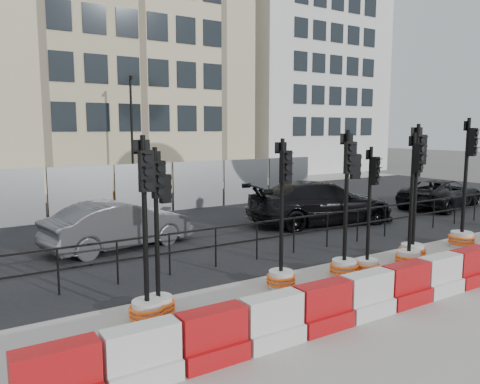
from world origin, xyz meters
TOP-DOWN VIEW (x-y plane):
  - ground at (0.00, 0.00)m, footprint 120.00×120.00m
  - sidewalk_near at (0.00, -3.00)m, footprint 40.00×6.00m
  - road at (0.00, 7.00)m, footprint 40.00×14.00m
  - sidewalk_far at (0.00, 16.00)m, footprint 40.00×4.00m
  - building_cream at (2.00, 21.99)m, footprint 15.00×10.06m
  - building_white at (17.00, 21.99)m, footprint 12.00×9.06m
  - kerb_railing at (0.00, 1.20)m, footprint 18.00×0.04m
  - heras_fencing at (-0.01, 9.80)m, footprint 14.33×1.72m
  - lamp_post_far at (0.50, 14.98)m, footprint 0.12×0.56m
  - barrier_row at (0.00, -2.80)m, footprint 14.65×0.50m
  - traffic_signal_a at (-4.98, -0.96)m, footprint 0.64×0.64m
  - traffic_signal_b at (-4.70, -0.81)m, footprint 0.59×0.59m
  - traffic_signal_c at (-1.96, -0.81)m, footprint 0.62×0.62m
  - traffic_signal_d at (-0.29, -0.98)m, footprint 0.65×0.65m
  - traffic_signal_e at (0.29, -1.12)m, footprint 0.58×0.58m
  - traffic_signal_f at (1.63, -1.23)m, footprint 0.64×0.64m
  - traffic_signal_g at (2.16, -0.92)m, footprint 0.68×0.68m
  - traffic_signal_h at (4.49, -0.79)m, footprint 0.72×0.72m
  - car_b at (-3.76, 4.26)m, footprint 2.89×4.61m
  - car_c at (3.29, 3.77)m, footprint 4.09×6.08m
  - car_d at (9.92, 3.62)m, footprint 3.85×5.30m

SIDE VIEW (x-z plane):
  - ground at x=0.00m, z-range 0.00..0.00m
  - sidewalk_near at x=0.00m, z-range 0.00..0.02m
  - sidewalk_far at x=0.00m, z-range 0.00..0.02m
  - road at x=0.00m, z-range 0.00..0.03m
  - barrier_row at x=0.00m, z-range -0.03..0.77m
  - traffic_signal_e at x=0.29m, z-range -0.86..2.08m
  - car_d at x=9.92m, z-range 0.00..1.24m
  - traffic_signal_c at x=-1.96m, z-range -0.92..2.22m
  - traffic_signal_a at x=-4.98m, z-range -0.95..2.28m
  - car_b at x=-3.76m, z-range 0.00..1.35m
  - heras_fencing at x=-0.01m, z-range -0.32..1.68m
  - kerb_railing at x=0.00m, z-range 0.19..1.19m
  - traffic_signal_g at x=2.16m, z-range -1.01..2.44m
  - traffic_signal_b at x=-4.70m, z-range -0.79..2.23m
  - traffic_signal_h at x=4.49m, z-range -1.07..2.57m
  - car_c at x=3.29m, z-range 0.00..1.53m
  - traffic_signal_f at x=1.63m, z-range -0.85..2.39m
  - traffic_signal_d at x=-0.29m, z-range -0.87..2.44m
  - lamp_post_far at x=0.50m, z-range 0.22..6.22m
  - building_white at x=17.00m, z-range 0.00..16.00m
  - building_cream at x=2.00m, z-range 0.00..18.00m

